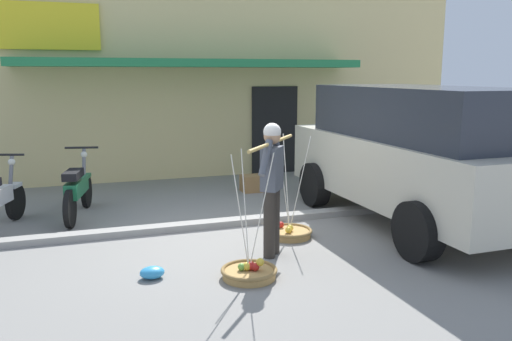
{
  "coord_description": "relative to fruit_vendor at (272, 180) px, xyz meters",
  "views": [
    {
      "loc": [
        -1.93,
        -6.73,
        2.29
      ],
      "look_at": [
        0.55,
        0.6,
        0.85
      ],
      "focal_mm": 36.67,
      "sensor_mm": 36.0,
      "label": 1
    }
  ],
  "objects": [
    {
      "name": "fruit_basket_left_side",
      "position": [
        -0.5,
        -0.63,
        -0.9
      ],
      "size": [
        0.65,
        0.65,
        1.45
      ],
      "color": "#B2894C",
      "rests_on": "ground"
    },
    {
      "name": "parked_truck",
      "position": [
        2.57,
        0.67,
        0.15
      ],
      "size": [
        2.2,
        4.83,
        2.1
      ],
      "color": "beige",
      "rests_on": "ground"
    },
    {
      "name": "fruit_basket_right_side",
      "position": [
        0.5,
        0.63,
        -0.9
      ],
      "size": [
        0.65,
        0.65,
        1.45
      ],
      "color": "#B2894C",
      "rests_on": "ground"
    },
    {
      "name": "sidewalk_curb",
      "position": [
        -0.3,
        1.45,
        -0.93
      ],
      "size": [
        20.0,
        0.24,
        0.1
      ],
      "primitive_type": "cube",
      "color": "gray",
      "rests_on": "ground"
    },
    {
      "name": "storefront_building",
      "position": [
        0.09,
        7.81,
        1.12
      ],
      "size": [
        13.0,
        6.0,
        4.2
      ],
      "color": "#DBC684",
      "rests_on": "ground"
    },
    {
      "name": "plastic_litter_bag",
      "position": [
        -1.55,
        -0.29,
        -0.91
      ],
      "size": [
        0.28,
        0.22,
        0.14
      ],
      "primitive_type": "ellipsoid",
      "color": "#3393D1",
      "rests_on": "ground"
    },
    {
      "name": "fruit_vendor",
      "position": [
        0.0,
        0.0,
        0.0
      ],
      "size": [
        1.05,
        1.28,
        1.7
      ],
      "color": "#2D2823",
      "rests_on": "ground"
    },
    {
      "name": "motorcycle_second_in_row",
      "position": [
        -2.32,
        2.68,
        -0.52
      ],
      "size": [
        0.59,
        1.8,
        1.09
      ],
      "color": "black",
      "rests_on": "ground"
    },
    {
      "name": "wooden_crate",
      "position": [
        0.93,
        3.58,
        -0.82
      ],
      "size": [
        0.44,
        0.36,
        0.32
      ],
      "primitive_type": "cube",
      "color": "olive",
      "rests_on": "ground"
    },
    {
      "name": "ground_plane",
      "position": [
        -0.3,
        0.75,
        -0.98
      ],
      "size": [
        90.0,
        90.0,
        0.0
      ],
      "primitive_type": "plane",
      "color": "gray"
    }
  ]
}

